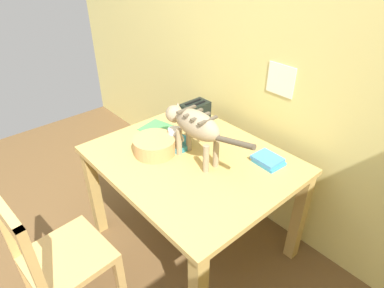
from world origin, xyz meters
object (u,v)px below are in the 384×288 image
object	(u,v)px
wicker_basket	(155,145)
toaster	(195,114)
dining_table	(192,169)
cat	(195,125)
magazine	(159,129)
saucer_bowl	(175,144)
wooden_chair_near	(59,259)
book_stack	(268,160)
coffee_mug	(175,135)

from	to	relation	value
wicker_basket	toaster	world-z (taller)	toaster
toaster	wicker_basket	bearing A→B (deg)	-76.94
dining_table	toaster	size ratio (longest dim) A/B	5.96
cat	dining_table	bearing A→B (deg)	115.07
dining_table	wicker_basket	distance (m)	0.28
cat	toaster	size ratio (longest dim) A/B	3.38
toaster	magazine	bearing A→B (deg)	-116.33
magazine	toaster	size ratio (longest dim) A/B	1.22
saucer_bowl	wooden_chair_near	xyz separation A→B (m)	(0.09, -0.88, -0.31)
magazine	wooden_chair_near	size ratio (longest dim) A/B	0.26
cat	saucer_bowl	xyz separation A→B (m)	(-0.19, -0.00, -0.21)
cat	toaster	xyz separation A→B (m)	(-0.32, 0.28, -0.15)
magazine	toaster	xyz separation A→B (m)	(0.12, 0.23, 0.08)
book_stack	wicker_basket	size ratio (longest dim) A/B	0.67
toaster	wooden_chair_near	distance (m)	1.24
saucer_bowl	book_stack	world-z (taller)	book_stack
book_stack	toaster	bearing A→B (deg)	-178.74
dining_table	coffee_mug	size ratio (longest dim) A/B	9.14
coffee_mug	wooden_chair_near	world-z (taller)	wooden_chair_near
book_stack	wicker_basket	world-z (taller)	wicker_basket
magazine	wicker_basket	xyz separation A→B (m)	(0.22, -0.19, 0.05)
dining_table	saucer_bowl	bearing A→B (deg)	177.71
dining_table	wicker_basket	bearing A→B (deg)	-145.92
toaster	wooden_chair_near	bearing A→B (deg)	-79.23
wooden_chair_near	wicker_basket	bearing A→B (deg)	95.59
book_stack	saucer_bowl	bearing A→B (deg)	-149.73
magazine	toaster	bearing A→B (deg)	50.38
dining_table	magazine	size ratio (longest dim) A/B	4.90
cat	toaster	world-z (taller)	cat
saucer_bowl	magazine	bearing A→B (deg)	168.22
wicker_basket	coffee_mug	bearing A→B (deg)	77.55
saucer_bowl	magazine	world-z (taller)	saucer_bowl
saucer_bowl	magazine	xyz separation A→B (m)	(-0.24, 0.05, -0.02)
coffee_mug	magazine	size ratio (longest dim) A/B	0.54
cat	wooden_chair_near	bearing A→B (deg)	173.71
wooden_chair_near	coffee_mug	bearing A→B (deg)	92.07
cat	book_stack	distance (m)	0.49
toaster	wooden_chair_near	xyz separation A→B (m)	(0.22, -1.16, -0.38)
cat	book_stack	world-z (taller)	cat
book_stack	wooden_chair_near	size ratio (longest dim) A/B	0.19
dining_table	toaster	world-z (taller)	toaster
magazine	book_stack	world-z (taller)	book_stack
saucer_bowl	wicker_basket	bearing A→B (deg)	-101.05
dining_table	magazine	bearing A→B (deg)	172.10
wicker_basket	toaster	size ratio (longest dim) A/B	1.33
wooden_chair_near	toaster	bearing A→B (deg)	96.94
dining_table	wooden_chair_near	world-z (taller)	wooden_chair_near
wicker_basket	toaster	bearing A→B (deg)	103.06
book_stack	wooden_chair_near	distance (m)	1.29
wicker_basket	wooden_chair_near	bearing A→B (deg)	-80.58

